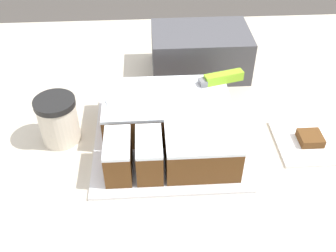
# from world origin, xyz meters

# --- Properties ---
(countertop) EXTENTS (1.40, 1.10, 0.96)m
(countertop) POSITION_xyz_m (0.00, 0.00, 0.48)
(countertop) COLOR beige
(countertop) RESTS_ON ground_plane
(cake_board) EXTENTS (0.33, 0.32, 0.01)m
(cake_board) POSITION_xyz_m (-0.06, -0.08, 0.96)
(cake_board) COLOR silver
(cake_board) RESTS_ON countertop
(cake) EXTENTS (0.28, 0.27, 0.08)m
(cake) POSITION_xyz_m (-0.06, -0.08, 1.00)
(cake) COLOR brown
(cake) RESTS_ON cake_board
(knife) EXTENTS (0.32, 0.10, 0.02)m
(knife) POSITION_xyz_m (0.03, 0.01, 1.05)
(knife) COLOR silver
(knife) RESTS_ON cake
(coffee_cup) EXTENTS (0.09, 0.09, 0.11)m
(coffee_cup) POSITION_xyz_m (-0.30, -0.05, 1.01)
(coffee_cup) COLOR beige
(coffee_cup) RESTS_ON countertop
(paper_napkin) EXTENTS (0.15, 0.15, 0.01)m
(paper_napkin) POSITION_xyz_m (0.25, -0.10, 0.96)
(paper_napkin) COLOR white
(paper_napkin) RESTS_ON countertop
(brownie) EXTENTS (0.05, 0.05, 0.02)m
(brownie) POSITION_xyz_m (0.25, -0.10, 0.97)
(brownie) COLOR brown
(brownie) RESTS_ON paper_napkin
(storage_box) EXTENTS (0.26, 0.17, 0.12)m
(storage_box) POSITION_xyz_m (0.04, 0.21, 1.02)
(storage_box) COLOR #47474C
(storage_box) RESTS_ON countertop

